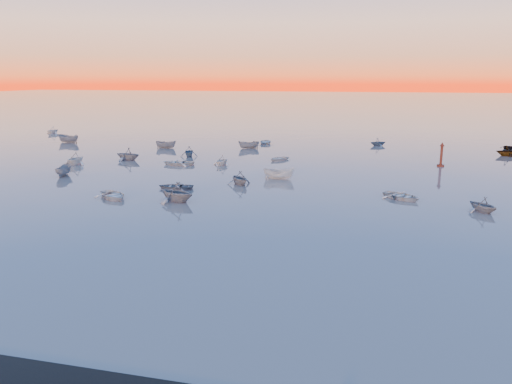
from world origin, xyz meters
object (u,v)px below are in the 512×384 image
(boat_near_center, at_px, (279,179))
(boat_near_right, at_px, (482,212))
(boat_near_left, at_px, (113,198))
(channel_marker, at_px, (441,157))

(boat_near_center, bearing_deg, boat_near_right, -120.59)
(boat_near_center, relative_size, boat_near_right, 1.20)
(boat_near_left, height_order, channel_marker, channel_marker)
(boat_near_left, xyz_separation_m, channel_marker, (35.08, 28.15, 1.38))
(boat_near_left, bearing_deg, boat_near_center, -7.93)
(boat_near_center, xyz_separation_m, channel_marker, (20.37, 14.09, 1.38))
(boat_near_left, relative_size, boat_near_center, 1.09)
(boat_near_right, distance_m, channel_marker, 24.75)
(boat_near_left, distance_m, boat_near_center, 20.35)
(boat_near_center, bearing_deg, channel_marker, -59.69)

